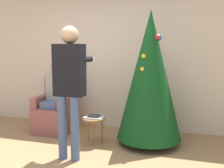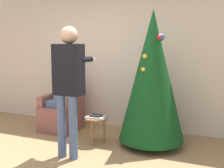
{
  "view_description": "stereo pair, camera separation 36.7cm",
  "coord_description": "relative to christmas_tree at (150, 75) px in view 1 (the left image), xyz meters",
  "views": [
    {
      "loc": [
        1.66,
        -2.61,
        1.51
      ],
      "look_at": [
        0.56,
        0.98,
        1.01
      ],
      "focal_mm": 42.0,
      "sensor_mm": 36.0,
      "label": 1
    },
    {
      "loc": [
        2.01,
        -2.49,
        1.51
      ],
      "look_at": [
        0.56,
        0.98,
        1.01
      ],
      "focal_mm": 42.0,
      "sensor_mm": 36.0,
      "label": 2
    }
  ],
  "objects": [
    {
      "name": "side_stool",
      "position": [
        -0.84,
        -0.25,
        -0.76
      ],
      "size": [
        0.36,
        0.36,
        0.42
      ],
      "color": "olive",
      "rests_on": "ground_plane"
    },
    {
      "name": "book",
      "position": [
        -0.84,
        -0.25,
        -0.65
      ],
      "size": [
        0.18,
        0.13,
        0.02
      ],
      "color": "black",
      "rests_on": "laptop"
    },
    {
      "name": "person_standing",
      "position": [
        -0.95,
        -0.87,
        -0.01
      ],
      "size": [
        0.43,
        0.57,
        1.82
      ],
      "color": "#475B84",
      "rests_on": "ground_plane"
    },
    {
      "name": "armchair",
      "position": [
        -1.75,
        0.16,
        -0.75
      ],
      "size": [
        0.64,
        0.67,
        0.99
      ],
      "color": "brown",
      "rests_on": "ground_plane"
    },
    {
      "name": "christmas_tree",
      "position": [
        0.0,
        0.0,
        0.0
      ],
      "size": [
        1.02,
        1.02,
        2.11
      ],
      "color": "brown",
      "rests_on": "ground_plane"
    },
    {
      "name": "laptop",
      "position": [
        -0.84,
        -0.25,
        -0.68
      ],
      "size": [
        0.31,
        0.21,
        0.02
      ],
      "color": "silver",
      "rests_on": "side_stool"
    },
    {
      "name": "wall_back",
      "position": [
        -1.04,
        0.78,
        0.24
      ],
      "size": [
        8.0,
        0.06,
        2.7
      ],
      "color": "beige",
      "rests_on": "ground_plane"
    },
    {
      "name": "person_seated",
      "position": [
        -1.75,
        0.13,
        -0.39
      ],
      "size": [
        0.36,
        0.46,
        1.29
      ],
      "color": "#475B84",
      "rests_on": "ground_plane"
    }
  ]
}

